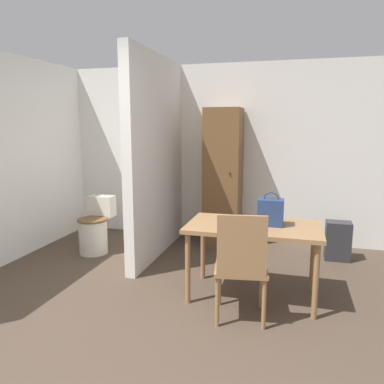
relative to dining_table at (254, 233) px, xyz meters
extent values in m
plane|color=#4C3D30|center=(-0.88, -1.47, -0.64)|extent=(16.00, 16.00, 0.00)
cube|color=white|center=(-0.88, 1.89, 0.61)|extent=(5.13, 0.12, 2.50)
cube|color=white|center=(-3.01, 0.18, 0.61)|extent=(0.12, 4.30, 2.50)
cube|color=white|center=(-1.34, 0.96, 0.61)|extent=(0.12, 1.75, 2.50)
cube|color=#997047|center=(0.00, 0.00, 0.06)|extent=(1.25, 0.71, 0.04)
cylinder|color=#997047|center=(-0.57, -0.30, -0.30)|extent=(0.05, 0.05, 0.68)
cylinder|color=#997047|center=(0.57, -0.30, -0.30)|extent=(0.05, 0.05, 0.68)
cylinder|color=#997047|center=(-0.57, 0.30, -0.30)|extent=(0.05, 0.05, 0.68)
cylinder|color=#997047|center=(0.57, 0.30, -0.30)|extent=(0.05, 0.05, 0.68)
cube|color=#997047|center=(-0.06, -0.42, -0.19)|extent=(0.50, 0.50, 0.04)
cube|color=#997047|center=(-0.03, -0.63, 0.07)|extent=(0.40, 0.09, 0.49)
cylinder|color=#997047|center=(-0.27, -0.26, -0.43)|extent=(0.04, 0.04, 0.43)
cylinder|color=#997047|center=(0.10, -0.21, -0.43)|extent=(0.04, 0.04, 0.43)
cylinder|color=#997047|center=(-0.22, -0.64, -0.43)|extent=(0.04, 0.04, 0.43)
cylinder|color=#997047|center=(0.16, -0.58, -0.43)|extent=(0.04, 0.04, 0.43)
cylinder|color=silver|center=(-2.14, 0.72, -0.43)|extent=(0.36, 0.36, 0.44)
cylinder|color=brown|center=(-2.14, 0.72, -0.19)|extent=(0.39, 0.39, 0.02)
cube|color=silver|center=(-2.14, 0.97, -0.07)|extent=(0.34, 0.18, 0.28)
cube|color=navy|center=(0.15, 0.03, 0.20)|extent=(0.24, 0.16, 0.25)
torus|color=navy|center=(0.15, 0.03, 0.33)|extent=(0.14, 0.01, 0.14)
cube|color=brown|center=(-0.60, 1.58, 0.30)|extent=(0.49, 0.47, 1.88)
sphere|color=black|center=(-0.46, 1.33, 0.39)|extent=(0.02, 0.02, 0.02)
cube|color=#2D2D33|center=(0.91, 1.31, -0.40)|extent=(0.30, 0.22, 0.48)
camera|label=1|loc=(0.35, -3.47, 1.01)|focal=35.00mm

